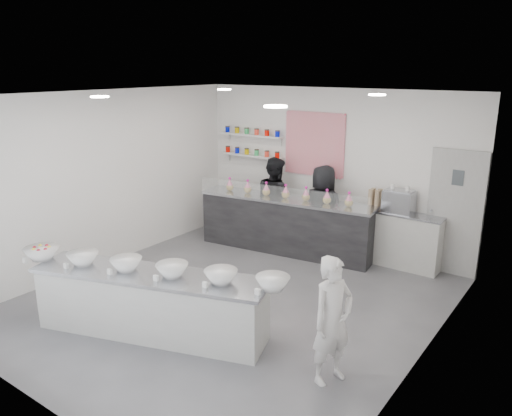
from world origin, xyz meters
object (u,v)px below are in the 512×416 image
at_px(prep_counter, 151,304).
at_px(espresso_ledge, 403,240).
at_px(staff_left, 275,200).
at_px(espresso_machine, 399,202).
at_px(staff_right, 323,210).
at_px(back_bar, 285,225).
at_px(woman_prep, 332,320).

height_order(prep_counter, espresso_ledge, espresso_ledge).
bearing_deg(staff_left, espresso_machine, -152.75).
xyz_separation_m(espresso_ledge, staff_right, (-1.45, -0.22, 0.35)).
relative_size(back_bar, espresso_machine, 6.72).
bearing_deg(staff_left, woman_prep, 154.41).
height_order(prep_counter, espresso_machine, espresso_machine).
relative_size(espresso_ledge, staff_left, 0.77).
relative_size(espresso_ledge, woman_prep, 0.89).
height_order(woman_prep, staff_right, staff_right).
height_order(prep_counter, staff_right, staff_right).
distance_m(espresso_machine, staff_right, 1.39).
bearing_deg(espresso_ledge, espresso_machine, 180.00).
height_order(espresso_machine, staff_right, staff_right).
height_order(espresso_ledge, staff_left, staff_left).
bearing_deg(back_bar, staff_right, 22.09).
relative_size(back_bar, espresso_ledge, 2.57).
bearing_deg(prep_counter, staff_right, 65.99).
distance_m(back_bar, espresso_machine, 2.10).
distance_m(back_bar, espresso_ledge, 2.12).
height_order(espresso_machine, woman_prep, woman_prep).
relative_size(back_bar, staff_right, 2.01).
xyz_separation_m(espresso_ledge, staff_left, (-2.53, -0.18, 0.36)).
height_order(back_bar, espresso_machine, espresso_machine).
xyz_separation_m(woman_prep, staff_left, (-3.06, 3.46, 0.12)).
distance_m(back_bar, staff_right, 0.75).
bearing_deg(staff_right, espresso_ledge, -175.77).
bearing_deg(woman_prep, staff_left, 61.87).
bearing_deg(woman_prep, back_bar, 60.24).
height_order(espresso_ledge, espresso_machine, espresso_machine).
distance_m(prep_counter, woman_prep, 2.42).
bearing_deg(espresso_ledge, staff_right, -171.35).
xyz_separation_m(back_bar, staff_left, (-0.48, 0.37, 0.33)).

